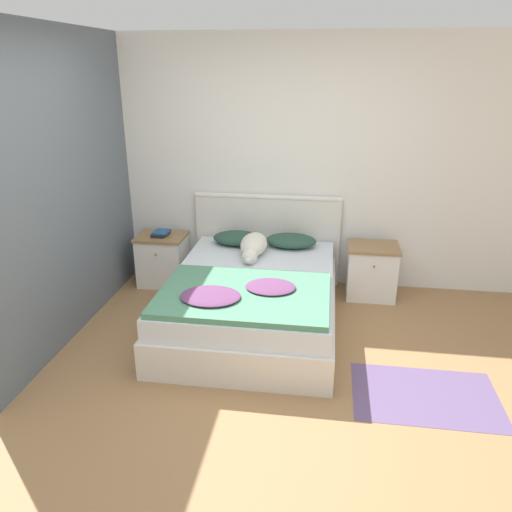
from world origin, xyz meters
TOP-DOWN VIEW (x-y plane):
  - ground_plane at (0.00, 0.00)m, footprint 16.00×16.00m
  - wall_back at (0.00, 2.13)m, footprint 9.00×0.06m
  - wall_side_left at (-1.61, 1.05)m, footprint 0.06×3.10m
  - bed at (-0.05, 1.03)m, footprint 1.47×2.01m
  - headboard at (-0.05, 2.06)m, footprint 1.55×0.06m
  - nightstand_left at (-1.16, 1.82)m, footprint 0.51×0.43m
  - nightstand_right at (1.05, 1.82)m, footprint 0.51×0.43m
  - pillow_left at (-0.33, 1.81)m, footprint 0.51×0.35m
  - pillow_right at (0.22, 1.81)m, footprint 0.51×0.35m
  - quilt at (-0.06, 0.56)m, footprint 1.36×0.98m
  - dog at (-0.12, 1.52)m, footprint 0.26×0.67m
  - book_stack at (-1.16, 1.82)m, footprint 0.17×0.24m
  - rug at (1.34, 0.16)m, footprint 1.04×0.70m

SIDE VIEW (x-z plane):
  - ground_plane at x=0.00m, z-range 0.00..0.00m
  - rug at x=1.34m, z-range 0.00..0.00m
  - bed at x=-0.05m, z-range 0.00..0.49m
  - nightstand_left at x=-1.16m, z-range 0.00..0.55m
  - nightstand_right at x=1.05m, z-range 0.00..0.55m
  - headboard at x=-0.05m, z-range 0.02..0.99m
  - quilt at x=-0.06m, z-range 0.49..0.57m
  - pillow_left at x=-0.33m, z-range 0.50..0.63m
  - pillow_right at x=0.22m, z-range 0.50..0.63m
  - book_stack at x=-1.16m, z-range 0.55..0.60m
  - dog at x=-0.12m, z-range 0.49..0.69m
  - wall_back at x=0.00m, z-range 0.00..2.55m
  - wall_side_left at x=-1.61m, z-range 0.00..2.55m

